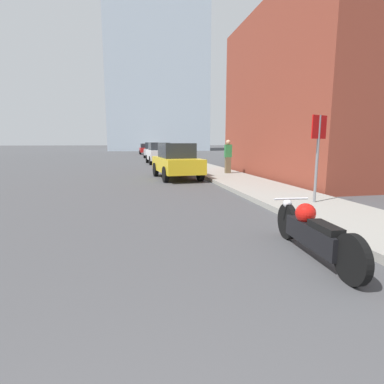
% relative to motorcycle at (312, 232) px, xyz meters
% --- Properties ---
extents(sidewalk, '(2.40, 240.00, 0.15)m').
position_rel_motorcycle_xyz_m(sidewalk, '(1.99, 36.08, -0.32)').
color(sidewalk, gray).
rests_on(sidewalk, ground_plane).
extents(brick_storefront, '(9.01, 10.48, 8.07)m').
position_rel_motorcycle_xyz_m(brick_storefront, '(7.89, 9.67, 3.64)').
color(brick_storefront, brown).
rests_on(brick_storefront, ground_plane).
extents(motorcycle, '(0.62, 2.45, 0.78)m').
position_rel_motorcycle_xyz_m(motorcycle, '(0.00, 0.00, 0.00)').
color(motorcycle, black).
rests_on(motorcycle, ground_plane).
extents(parked_car_yellow, '(2.10, 4.22, 1.71)m').
position_rel_motorcycle_xyz_m(parked_car_yellow, '(-0.51, 10.45, 0.47)').
color(parked_car_yellow, gold).
rests_on(parked_car_yellow, ground_plane).
extents(parked_car_white, '(2.09, 4.06, 1.73)m').
position_rel_motorcycle_xyz_m(parked_car_white, '(-0.34, 21.08, 0.49)').
color(parked_car_white, silver).
rests_on(parked_car_white, ground_plane).
extents(parked_car_silver, '(2.11, 4.26, 1.76)m').
position_rel_motorcycle_xyz_m(parked_car_silver, '(-0.19, 31.65, 0.48)').
color(parked_car_silver, '#BCBCC1').
rests_on(parked_car_silver, ground_plane).
extents(parked_car_red, '(1.90, 4.06, 1.60)m').
position_rel_motorcycle_xyz_m(parked_car_red, '(-0.37, 42.22, 0.41)').
color(parked_car_red, red).
rests_on(parked_car_red, ground_plane).
extents(stop_sign, '(0.57, 0.26, 2.29)m').
position_rel_motorcycle_xyz_m(stop_sign, '(2.14, 3.14, 1.32)').
color(stop_sign, slate).
rests_on(stop_sign, sidewalk).
extents(pedestrian, '(0.36, 0.24, 1.73)m').
position_rel_motorcycle_xyz_m(pedestrian, '(2.31, 11.06, 0.65)').
color(pedestrian, brown).
rests_on(pedestrian, sidewalk).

